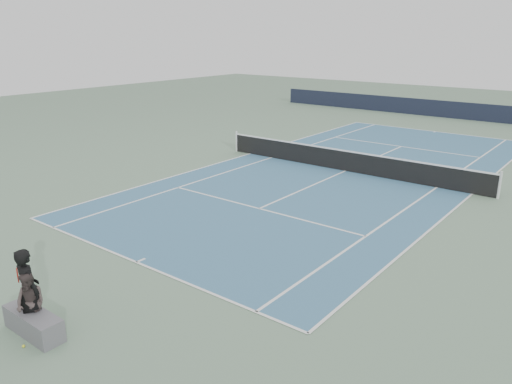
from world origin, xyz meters
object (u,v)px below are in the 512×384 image
Objects in this scene: spectator_bench at (32,313)px; tennis_net at (346,160)px; tennis_player at (29,290)px; tennis_ball at (23,346)px.

tennis_net is at bearing 93.72° from spectator_bench.
spectator_bench is (0.19, -0.09, -0.42)m from tennis_player.
tennis_net is 15.80m from tennis_ball.
spectator_bench reaches higher than tennis_net.
spectator_bench is (-0.27, 0.40, 0.46)m from tennis_ball.
tennis_net is at bearing 93.03° from tennis_player.
tennis_ball is at bearing -85.40° from tennis_net.
spectator_bench is (1.00, -15.35, -0.01)m from tennis_net.
tennis_player reaches higher than spectator_bench.
tennis_player is (0.81, -15.26, 0.41)m from tennis_net.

